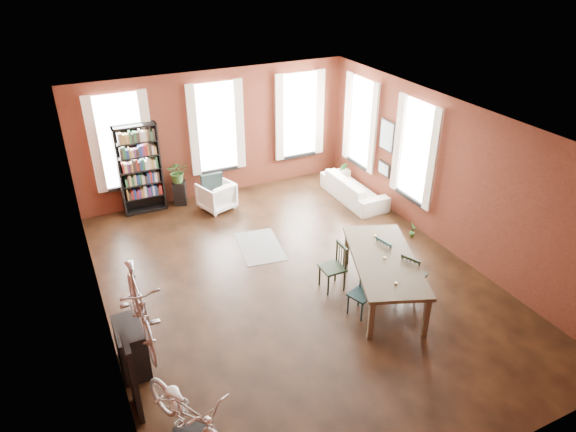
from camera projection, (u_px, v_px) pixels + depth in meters
room at (294, 169)px, 9.60m from camera, size 9.00×9.04×3.22m
dining_table at (383, 277)px, 9.48m from camera, size 1.92×2.67×0.83m
dining_chair_a at (361, 294)px, 9.04m from camera, size 0.48×0.48×0.82m
dining_chair_b at (332, 268)px, 9.67m from camera, size 0.44×0.44×0.93m
dining_chair_c at (413, 274)px, 9.50m from camera, size 0.55×0.55×0.91m
dining_chair_d at (388, 258)px, 9.98m from camera, size 0.49×0.49×0.91m
bookshelf at (140, 169)px, 12.15m from camera, size 1.00×0.32×2.20m
white_armchair at (216, 194)px, 12.59m from camera, size 0.93×0.90×0.77m
cream_sofa at (354, 185)px, 13.03m from camera, size 0.61×2.08×0.81m
striped_rug at (260, 246)px, 11.20m from camera, size 1.07×1.51×0.01m
bike_wall_rack at (133, 378)px, 7.02m from camera, size 0.16×0.60×1.30m
console_table at (132, 347)px, 7.89m from camera, size 0.40×0.80×0.80m
plant_stand at (180, 193)px, 12.85m from camera, size 0.39×0.39×0.61m
plant_by_sofa at (340, 179)px, 13.98m from camera, size 0.53×0.71×0.28m
plant_small at (412, 234)px, 11.53m from camera, size 0.41×0.37×0.13m
bicycle_floor at (185, 389)px, 6.37m from camera, size 0.90×1.08×1.76m
bicycle_hung at (136, 285)px, 6.40m from camera, size 0.47×1.00×1.66m
plant_on_stand at (178, 174)px, 12.58m from camera, size 0.63×0.67×0.44m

